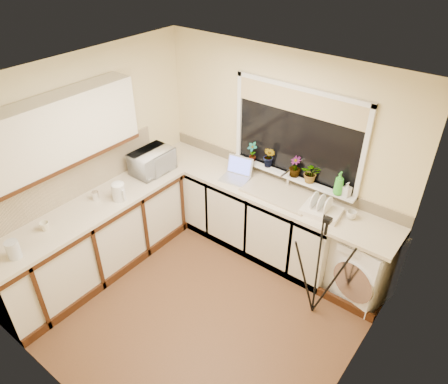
# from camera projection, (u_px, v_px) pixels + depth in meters

# --- Properties ---
(floor) EXTENTS (3.20, 3.20, 0.00)m
(floor) POSITION_uv_depth(u_px,v_px,m) (200.00, 304.00, 4.62)
(floor) COLOR brown
(floor) RESTS_ON ground
(ceiling) EXTENTS (3.20, 3.20, 0.00)m
(ceiling) POSITION_uv_depth(u_px,v_px,m) (190.00, 88.00, 3.26)
(ceiling) COLOR white
(ceiling) RESTS_ON ground
(wall_back) EXTENTS (3.20, 0.00, 3.20)m
(wall_back) POSITION_uv_depth(u_px,v_px,m) (280.00, 154.00, 4.93)
(wall_back) COLOR beige
(wall_back) RESTS_ON ground
(wall_front) EXTENTS (3.20, 0.00, 3.20)m
(wall_front) POSITION_uv_depth(u_px,v_px,m) (57.00, 316.00, 2.96)
(wall_front) COLOR beige
(wall_front) RESTS_ON ground
(wall_left) EXTENTS (0.00, 3.00, 3.00)m
(wall_left) POSITION_uv_depth(u_px,v_px,m) (89.00, 163.00, 4.76)
(wall_left) COLOR beige
(wall_left) RESTS_ON ground
(wall_right) EXTENTS (0.00, 3.00, 3.00)m
(wall_right) POSITION_uv_depth(u_px,v_px,m) (359.00, 294.00, 3.13)
(wall_right) COLOR beige
(wall_right) RESTS_ON ground
(base_cabinet_back) EXTENTS (2.55, 0.60, 0.86)m
(base_cabinet_back) POSITION_uv_depth(u_px,v_px,m) (241.00, 210.00, 5.34)
(base_cabinet_back) COLOR silver
(base_cabinet_back) RESTS_ON floor
(base_cabinet_left) EXTENTS (0.54, 2.40, 0.86)m
(base_cabinet_left) POSITION_uv_depth(u_px,v_px,m) (97.00, 241.00, 4.85)
(base_cabinet_left) COLOR silver
(base_cabinet_left) RESTS_ON floor
(worktop_back) EXTENTS (3.20, 0.60, 0.04)m
(worktop_back) POSITION_uv_depth(u_px,v_px,m) (264.00, 190.00, 4.92)
(worktop_back) COLOR beige
(worktop_back) RESTS_ON base_cabinet_back
(worktop_left) EXTENTS (0.60, 2.40, 0.04)m
(worktop_left) POSITION_uv_depth(u_px,v_px,m) (90.00, 209.00, 4.60)
(worktop_left) COLOR beige
(worktop_left) RESTS_ON base_cabinet_left
(upper_cabinet) EXTENTS (0.28, 1.90, 0.70)m
(upper_cabinet) POSITION_uv_depth(u_px,v_px,m) (51.00, 134.00, 4.06)
(upper_cabinet) COLOR silver
(upper_cabinet) RESTS_ON wall_left
(splashback_left) EXTENTS (0.02, 2.40, 0.45)m
(splashback_left) POSITION_uv_depth(u_px,v_px,m) (69.00, 182.00, 4.61)
(splashback_left) COLOR beige
(splashback_left) RESTS_ON wall_left
(splashback_back) EXTENTS (3.20, 0.02, 0.14)m
(splashback_back) POSITION_uv_depth(u_px,v_px,m) (278.00, 173.00, 5.06)
(splashback_back) COLOR beige
(splashback_back) RESTS_ON wall_back
(window_glass) EXTENTS (1.50, 0.02, 1.00)m
(window_glass) POSITION_uv_depth(u_px,v_px,m) (297.00, 134.00, 4.64)
(window_glass) COLOR black
(window_glass) RESTS_ON wall_back
(window_blind) EXTENTS (1.50, 0.02, 0.25)m
(window_blind) POSITION_uv_depth(u_px,v_px,m) (299.00, 102.00, 4.41)
(window_blind) COLOR tan
(window_blind) RESTS_ON wall_back
(windowsill) EXTENTS (1.60, 0.14, 0.03)m
(windowsill) POSITION_uv_depth(u_px,v_px,m) (290.00, 176.00, 4.89)
(windowsill) COLOR white
(windowsill) RESTS_ON wall_back
(sink) EXTENTS (0.82, 0.46, 0.03)m
(sink) POSITION_uv_depth(u_px,v_px,m) (279.00, 193.00, 4.80)
(sink) COLOR tan
(sink) RESTS_ON worktop_back
(faucet) EXTENTS (0.03, 0.03, 0.24)m
(faucet) POSITION_uv_depth(u_px,v_px,m) (288.00, 179.00, 4.86)
(faucet) COLOR silver
(faucet) RESTS_ON worktop_back
(washing_machine) EXTENTS (0.69, 0.68, 0.82)m
(washing_machine) POSITION_uv_depth(u_px,v_px,m) (364.00, 265.00, 4.55)
(washing_machine) COLOR white
(washing_machine) RESTS_ON floor
(laptop) EXTENTS (0.38, 0.36, 0.24)m
(laptop) POSITION_uv_depth(u_px,v_px,m) (237.00, 173.00, 5.08)
(laptop) COLOR #A7A8AF
(laptop) RESTS_ON worktop_back
(kettle) EXTENTS (0.15, 0.15, 0.20)m
(kettle) POSITION_uv_depth(u_px,v_px,m) (119.00, 192.00, 4.67)
(kettle) COLOR silver
(kettle) RESTS_ON worktop_left
(dish_rack) EXTENTS (0.43, 0.34, 0.06)m
(dish_rack) POSITION_uv_depth(u_px,v_px,m) (322.00, 211.00, 4.49)
(dish_rack) COLOR silver
(dish_rack) RESTS_ON worktop_back
(tripod) EXTENTS (0.65, 0.65, 1.25)m
(tripod) POSITION_uv_depth(u_px,v_px,m) (319.00, 268.00, 4.20)
(tripod) COLOR black
(tripod) RESTS_ON floor
(glass_jug) EXTENTS (0.12, 0.12, 0.18)m
(glass_jug) POSITION_uv_depth(u_px,v_px,m) (13.00, 250.00, 3.89)
(glass_jug) COLOR silver
(glass_jug) RESTS_ON worktop_left
(steel_jar) EXTENTS (0.08, 0.08, 0.10)m
(steel_jar) POSITION_uv_depth(u_px,v_px,m) (96.00, 196.00, 4.69)
(steel_jar) COLOR white
(steel_jar) RESTS_ON worktop_left
(microwave) EXTENTS (0.35, 0.52, 0.28)m
(microwave) POSITION_uv_depth(u_px,v_px,m) (152.00, 161.00, 5.15)
(microwave) COLOR silver
(microwave) RESTS_ON worktop_left
(plant_a) EXTENTS (0.15, 0.11, 0.25)m
(plant_a) POSITION_uv_depth(u_px,v_px,m) (252.00, 152.00, 5.06)
(plant_a) COLOR #999999
(plant_a) RESTS_ON windowsill
(plant_b) EXTENTS (0.17, 0.15, 0.27)m
(plant_b) POSITION_uv_depth(u_px,v_px,m) (269.00, 157.00, 4.95)
(plant_b) COLOR #999999
(plant_b) RESTS_ON windowsill
(plant_c) EXTENTS (0.18, 0.18, 0.25)m
(plant_c) POSITION_uv_depth(u_px,v_px,m) (295.00, 167.00, 4.78)
(plant_c) COLOR #999999
(plant_c) RESTS_ON windowsill
(plant_d) EXTENTS (0.27, 0.25, 0.24)m
(plant_d) POSITION_uv_depth(u_px,v_px,m) (311.00, 173.00, 4.68)
(plant_d) COLOR #999999
(plant_d) RESTS_ON windowsill
(soap_bottle_green) EXTENTS (0.10, 0.11, 0.27)m
(soap_bottle_green) POSITION_uv_depth(u_px,v_px,m) (339.00, 183.00, 4.47)
(soap_bottle_green) COLOR green
(soap_bottle_green) RESTS_ON windowsill
(soap_bottle_clear) EXTENTS (0.09, 0.09, 0.17)m
(soap_bottle_clear) POSITION_uv_depth(u_px,v_px,m) (347.00, 189.00, 4.47)
(soap_bottle_clear) COLOR #999999
(soap_bottle_clear) RESTS_ON windowsill
(cup_back) EXTENTS (0.14, 0.14, 0.09)m
(cup_back) POSITION_uv_depth(u_px,v_px,m) (351.00, 215.00, 4.41)
(cup_back) COLOR silver
(cup_back) RESTS_ON worktop_back
(cup_left) EXTENTS (0.12, 0.12, 0.09)m
(cup_left) POSITION_uv_depth(u_px,v_px,m) (45.00, 226.00, 4.25)
(cup_left) COLOR #EEE7C4
(cup_left) RESTS_ON worktop_left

